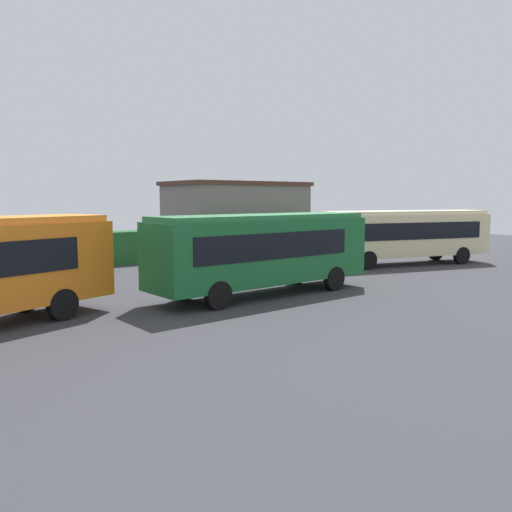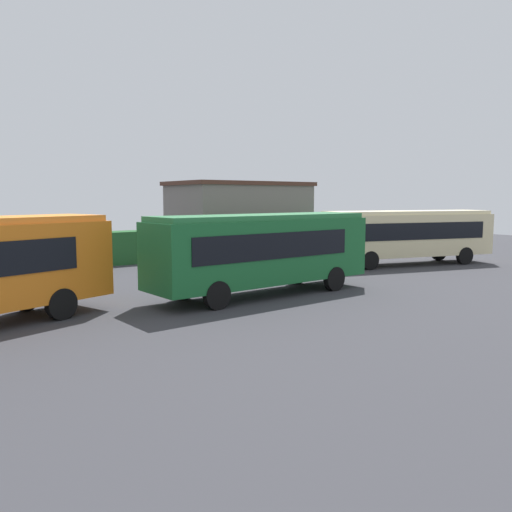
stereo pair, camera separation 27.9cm
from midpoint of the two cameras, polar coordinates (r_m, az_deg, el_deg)
The scene contains 7 objects.
ground_plane at distance 22.98m, azimuth 1.96°, elevation -3.17°, with size 76.40×76.40×0.00m, color #38383D.
bus_green at distance 20.36m, azimuth 1.09°, elevation 0.78°, with size 9.64×2.97×3.17m.
bus_cream at distance 30.93m, azimuth 16.43°, elevation 2.36°, with size 10.48×4.91×3.07m.
person_left at distance 32.96m, azimuth 12.13°, elevation 1.17°, with size 0.48×0.33×1.70m.
person_center at distance 34.11m, azimuth 12.54°, elevation 1.35°, with size 0.39×0.47×1.71m.
hedge_row at distance 32.15m, azimuth -9.93°, elevation 1.16°, with size 50.20×1.56×1.87m, color #225728.
depot_building at distance 40.85m, azimuth -1.63°, elevation 4.58°, with size 10.42×6.38×5.01m.
Camera 2 is at (-13.65, -18.08, 3.82)m, focal length 36.66 mm.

